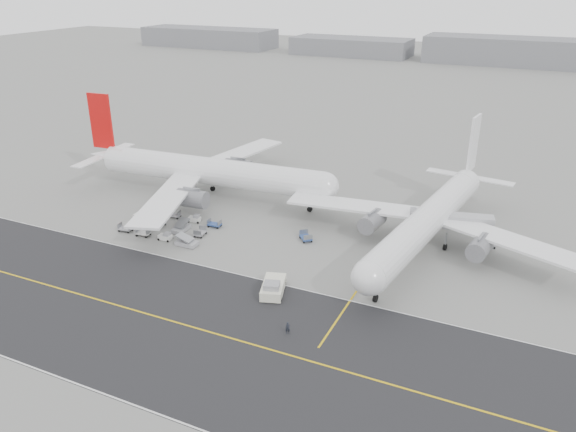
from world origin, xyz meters
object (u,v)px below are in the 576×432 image
at_px(airliner_a, 205,171).
at_px(airliner_b, 430,218).
at_px(jet_bridge, 453,222).
at_px(pushback_tug, 273,287).
at_px(ground_crew_a, 288,328).

bearing_deg(airliner_a, airliner_b, -98.77).
height_order(airliner_a, jet_bridge, airliner_a).
height_order(pushback_tug, ground_crew_a, pushback_tug).
relative_size(airliner_b, pushback_tug, 6.26).
distance_m(airliner_a, airliner_b, 49.70).
bearing_deg(ground_crew_a, pushback_tug, 103.52).
relative_size(pushback_tug, ground_crew_a, 4.78).
relative_size(airliner_b, ground_crew_a, 29.94).
distance_m(airliner_a, pushback_tug, 44.02).
relative_size(airliner_a, airliner_b, 1.09).
xyz_separation_m(airliner_a, jet_bridge, (53.12, -0.95, -1.94)).
xyz_separation_m(airliner_a, pushback_tug, (31.43, -30.41, -5.00)).
distance_m(airliner_b, ground_crew_a, 37.06).
bearing_deg(pushback_tug, airliner_b, 37.85).
height_order(jet_bridge, ground_crew_a, jet_bridge).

